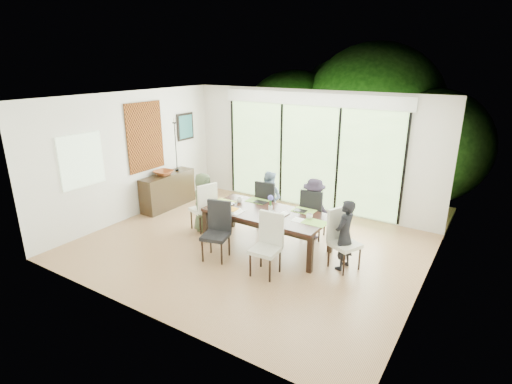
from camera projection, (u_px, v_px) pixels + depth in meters
The scene contains 62 objects.
floor at pixel (249, 247), 7.43m from camera, with size 6.00×5.00×0.01m, color brown.
ceiling at pixel (248, 98), 6.58m from camera, with size 6.00×5.00×0.01m, color white.
wall_back at pixel (309, 151), 9.02m from camera, with size 6.00×0.02×2.70m, color silver.
wall_front at pixel (138, 224), 4.99m from camera, with size 6.00×0.02×2.70m, color white.
wall_left at pixel (131, 156), 8.53m from camera, with size 0.02×5.00×2.70m, color silver.
wall_right at pixel (431, 210), 5.47m from camera, with size 0.02×5.00×2.70m, color silver.
glass_doors at pixel (308, 158), 9.03m from camera, with size 4.20×0.02×2.30m, color #598C3F.
blinds_header at pixel (311, 99), 8.61m from camera, with size 4.40×0.06×0.28m, color white.
mullion_a at pixel (233, 147), 10.09m from camera, with size 0.05×0.04×2.30m, color black.
mullion_b at pixel (281, 154), 9.38m from camera, with size 0.05×0.04×2.30m, color black.
mullion_c at pixel (338, 162), 8.67m from camera, with size 0.05×0.04×2.30m, color black.
mullion_d at pixel (404, 171), 7.96m from camera, with size 0.05×0.04×2.30m, color black.
side_window at pixel (82, 161), 7.51m from camera, with size 0.02×0.90×1.00m, color #8CAD7F.
deck at pixel (322, 198), 10.17m from camera, with size 6.00×1.80×0.10m, color #513B22.
rail_top at pixel (335, 168), 10.62m from camera, with size 6.00×0.08×0.06m, color brown.
foliage_left at pixel (293, 125), 12.06m from camera, with size 3.20×3.20×3.20m, color #14380F.
foliage_mid at pixel (373, 115), 11.31m from camera, with size 4.00×4.00×4.00m, color #14380F.
foliage_right at pixel (433, 146), 9.92m from camera, with size 2.80×2.80×2.80m, color #14380F.
foliage_far at pixel (347, 116), 12.43m from camera, with size 3.60×3.60×3.60m, color #14380F.
table_top at pixel (267, 213), 7.22m from camera, with size 2.23×1.02×0.06m, color black.
table_apron at pixel (267, 217), 7.24m from camera, with size 2.04×0.83×0.09m, color black.
table_leg_fl at pixel (206, 226), 7.53m from camera, with size 0.08×0.08×0.64m, color black.
table_leg_fr at pixel (310, 255), 6.43m from camera, with size 0.08×0.08×0.64m, color black.
table_leg_bl at pixel (232, 212), 8.22m from camera, with size 0.08×0.08×0.64m, color black.
table_leg_br at pixel (331, 236), 7.12m from camera, with size 0.08×0.08×0.64m, color black.
chair_left_end at pixel (203, 206), 8.03m from camera, with size 0.43×0.43×1.02m, color white, non-canonical shape.
chair_right_end at pixel (345, 240), 6.51m from camera, with size 0.43×0.43×1.02m, color silver, non-canonical shape.
chair_far_left at pixel (269, 203), 8.18m from camera, with size 0.43×0.43×1.02m, color black, non-canonical shape.
chair_far_right at pixel (314, 213), 7.67m from camera, with size 0.43×0.43×1.02m, color black, non-canonical shape.
chair_near_left at pixel (215, 232), 6.83m from camera, with size 0.43×0.43×1.02m, color black, non-canonical shape.
chair_near_right at pixel (265, 246), 6.32m from camera, with size 0.43×0.43×1.02m, color beige, non-canonical shape.
person_left_end at pixel (203, 202), 7.99m from camera, with size 0.56×0.35×1.20m, color #435035.
person_right_end at pixel (345, 235), 6.49m from camera, with size 0.56×0.35×1.20m, color black.
person_far_left at pixel (269, 199), 8.13m from camera, with size 0.56×0.35×1.20m, color #7C96B3.
person_far_right at pixel (314, 209), 7.63m from camera, with size 0.56×0.35×1.20m, color #271F2E.
placemat_left at pixel (224, 202), 7.69m from camera, with size 0.41×0.30×0.01m, color #94A73B.
placemat_right at pixel (315, 222), 6.73m from camera, with size 0.41×0.30×0.01m, color #77AE3E.
placemat_far_l at pixel (257, 201), 7.76m from camera, with size 0.41×0.30×0.01m, color #6D9E38.
placemat_far_r at pixel (304, 211), 7.25m from camera, with size 0.41×0.30×0.01m, color #8FC546.
placemat_paper at pixel (232, 211), 7.25m from camera, with size 0.41×0.30×0.01m, color white.
tablet_far_l at pixel (260, 202), 7.66m from camera, with size 0.24×0.17×0.01m, color black.
tablet_far_r at pixel (300, 211), 7.23m from camera, with size 0.22×0.16×0.01m, color black.
papers at pixel (300, 220), 6.81m from camera, with size 0.28×0.20×0.00m, color white.
platter_base at pixel (232, 210), 7.24m from camera, with size 0.24×0.24×0.02m, color white.
platter_snacks at pixel (232, 209), 7.24m from camera, with size 0.19×0.19×0.01m, color orange.
vase at pixel (270, 209), 7.21m from camera, with size 0.07×0.07×0.11m, color silver.
hyacinth_stems at pixel (271, 203), 7.17m from camera, with size 0.04×0.04×0.15m, color #337226.
hyacinth_blooms at pixel (271, 198), 7.14m from camera, with size 0.10×0.10×0.10m, color #5A54D4.
laptop at pixel (225, 204), 7.56m from camera, with size 0.31×0.20×0.02m, color silver.
cup_a at pixel (239, 200), 7.67m from camera, with size 0.11×0.11×0.09m, color white.
cup_b at pixel (271, 213), 7.04m from camera, with size 0.09×0.09×0.09m, color white.
cup_c at pixel (309, 217), 6.87m from camera, with size 0.11×0.11×0.09m, color white.
book at pixel (280, 213), 7.12m from camera, with size 0.15×0.21×0.02m, color white.
sideboard at pixel (168, 191), 9.31m from camera, with size 0.40×1.43×0.80m, color black.
bowl at pixel (163, 173), 9.09m from camera, with size 0.42×0.42×0.10m, color brown.
candlestick_base at pixel (177, 170), 9.46m from camera, with size 0.09×0.09×0.04m, color black.
candlestick_shaft at pixel (176, 147), 9.28m from camera, with size 0.02×0.02×1.11m, color black.
candlestick_pan at pixel (174, 123), 9.11m from camera, with size 0.09×0.09×0.03m, color black.
candle at pixel (174, 120), 9.09m from camera, with size 0.03×0.03×0.09m, color silver.
tapestry at pixel (145, 137), 8.72m from camera, with size 0.02×1.00×1.50m, color brown.
art_frame at pixel (185, 127), 9.75m from camera, with size 0.03×0.55×0.65m, color black.
art_canvas at pixel (186, 127), 9.74m from camera, with size 0.01×0.45×0.55m, color #184B4E.
Camera 1 is at (3.72, -5.61, 3.31)m, focal length 28.00 mm.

